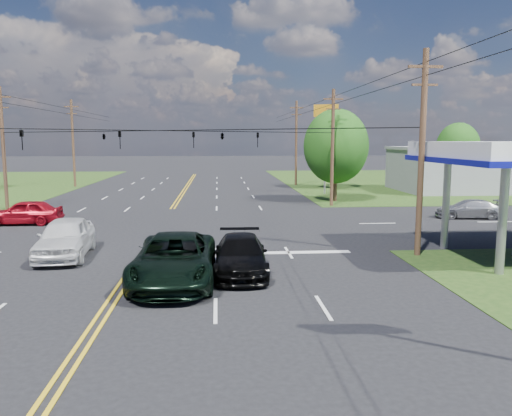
{
  "coord_description": "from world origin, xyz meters",
  "views": [
    {
      "loc": [
        3.62,
        -19.42,
        5.43
      ],
      "look_at": [
        5.57,
        6.0,
        1.94
      ],
      "focal_mm": 35.0,
      "sensor_mm": 36.0,
      "label": 1
    }
  ],
  "objects": [
    {
      "name": "pole_se",
      "position": [
        13.0,
        3.0,
        4.92
      ],
      "size": [
        1.6,
        0.28,
        9.5
      ],
      "color": "#462B1D",
      "rests_on": "ground"
    },
    {
      "name": "span_wire_signals",
      "position": [
        0.0,
        12.0,
        6.0
      ],
      "size": [
        26.0,
        18.0,
        1.13
      ],
      "color": "black",
      "rests_on": "ground"
    },
    {
      "name": "pole_nw",
      "position": [
        -13.0,
        21.0,
        4.92
      ],
      "size": [
        1.6,
        0.28,
        9.5
      ],
      "color": "#462B1D",
      "rests_on": "ground"
    },
    {
      "name": "tree_right_b",
      "position": [
        16.5,
        36.0,
        4.22
      ],
      "size": [
        4.94,
        4.94,
        7.09
      ],
      "color": "#462B1D",
      "rests_on": "ground"
    },
    {
      "name": "pole_right_far",
      "position": [
        13.0,
        40.0,
        5.17
      ],
      "size": [
        1.6,
        0.28,
        10.0
      ],
      "color": "#462B1D",
      "rests_on": "ground"
    },
    {
      "name": "polesign_ne",
      "position": [
        14.37,
        30.0,
        7.05
      ],
      "size": [
        2.35,
        1.2,
        8.9
      ],
      "color": "#A5A5AA",
      "rests_on": "ground"
    },
    {
      "name": "grass_ne",
      "position": [
        35.0,
        44.0,
        0.0
      ],
      "size": [
        46.0,
        48.0,
        0.03
      ],
      "primitive_type": "cube",
      "color": "#1C3B12",
      "rests_on": "ground"
    },
    {
      "name": "retail_ne",
      "position": [
        30.0,
        32.0,
        2.2
      ],
      "size": [
        14.0,
        10.0,
        4.4
      ],
      "primitive_type": "cube",
      "color": "gray",
      "rests_on": "ground"
    },
    {
      "name": "tree_far_r",
      "position": [
        34.0,
        42.0,
        4.54
      ],
      "size": [
        5.32,
        5.32,
        7.63
      ],
      "color": "#462B1D",
      "rests_on": "ground"
    },
    {
      "name": "pickup_white",
      "position": [
        -3.5,
        4.0,
        0.92
      ],
      "size": [
        2.6,
        5.54,
        1.83
      ],
      "primitive_type": "imported",
      "rotation": [
        0.0,
        0.0,
        0.08
      ],
      "color": "silver",
      "rests_on": "ground"
    },
    {
      "name": "pole_left_far",
      "position": [
        -13.0,
        40.0,
        5.17
      ],
      "size": [
        1.6,
        0.28,
        10.0
      ],
      "color": "#462B1D",
      "rests_on": "ground"
    },
    {
      "name": "pickup_dkgreen",
      "position": [
        1.93,
        -0.66,
        0.91
      ],
      "size": [
        3.11,
        6.6,
        1.82
      ],
      "primitive_type": "imported",
      "rotation": [
        0.0,
        0.0,
        -0.01
      ],
      "color": "black",
      "rests_on": "ground"
    },
    {
      "name": "ground",
      "position": [
        0.0,
        12.0,
        0.0
      ],
      "size": [
        280.0,
        280.0,
        0.0
      ],
      "primitive_type": "plane",
      "color": "black",
      "rests_on": "ground"
    },
    {
      "name": "suv_black",
      "position": [
        4.52,
        0.5,
        0.76
      ],
      "size": [
        2.27,
        5.28,
        1.52
      ],
      "primitive_type": "imported",
      "rotation": [
        0.0,
        0.0,
        -0.03
      ],
      "color": "black",
      "rests_on": "ground"
    },
    {
      "name": "power_lines",
      "position": [
        0.0,
        10.0,
        8.6
      ],
      "size": [
        26.04,
        100.0,
        0.64
      ],
      "color": "black",
      "rests_on": "ground"
    },
    {
      "name": "sedan_far",
      "position": [
        21.08,
        13.8,
        0.65
      ],
      "size": [
        4.68,
        2.38,
        1.3
      ],
      "primitive_type": "imported",
      "rotation": [
        0.0,
        0.0,
        -1.7
      ],
      "color": "#99989D",
      "rests_on": "ground"
    },
    {
      "name": "stop_bar",
      "position": [
        5.0,
        4.0,
        0.0
      ],
      "size": [
        10.0,
        0.5,
        0.02
      ],
      "primitive_type": "cube",
      "color": "silver",
      "rests_on": "ground"
    },
    {
      "name": "tree_right_a",
      "position": [
        14.0,
        24.0,
        4.87
      ],
      "size": [
        5.7,
        5.7,
        8.18
      ],
      "color": "#462B1D",
      "rests_on": "ground"
    },
    {
      "name": "sedan_red",
      "position": [
        -8.87,
        13.48,
        0.8
      ],
      "size": [
        4.73,
        2.03,
        1.59
      ],
      "primitive_type": "imported",
      "rotation": [
        0.0,
        0.0,
        -1.54
      ],
      "color": "maroon",
      "rests_on": "ground"
    },
    {
      "name": "pole_ne",
      "position": [
        13.0,
        21.0,
        4.92
      ],
      "size": [
        1.6,
        0.28,
        9.5
      ],
      "color": "#462B1D",
      "rests_on": "ground"
    }
  ]
}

